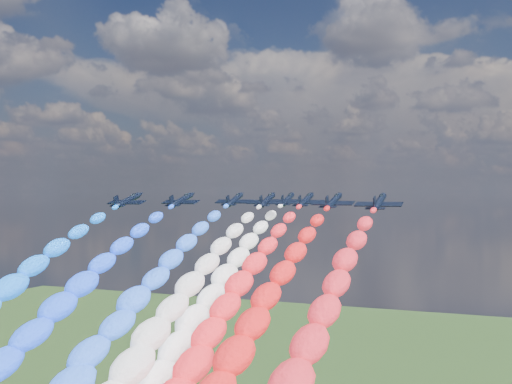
% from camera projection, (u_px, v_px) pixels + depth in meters
% --- Properties ---
extents(jet_0, '(9.94, 13.31, 6.23)m').
position_uv_depth(jet_0, '(128.00, 200.00, 158.57)').
color(jet_0, black).
extents(jet_1, '(10.07, 13.41, 6.23)m').
position_uv_depth(jet_1, '(182.00, 200.00, 162.92)').
color(jet_1, black).
extents(trail_1, '(7.04, 95.50, 51.77)m').
position_uv_depth(trail_1, '(45.00, 339.00, 117.35)').
color(trail_1, '#1D4FFF').
extents(jet_2, '(10.05, 13.40, 6.23)m').
position_uv_depth(jet_2, '(235.00, 200.00, 170.93)').
color(jet_2, black).
extents(trail_2, '(7.04, 95.50, 51.77)m').
position_uv_depth(trail_2, '(126.00, 329.00, 125.36)').
color(trail_2, blue).
extents(jet_3, '(10.18, 13.49, 6.23)m').
position_uv_depth(jet_3, '(267.00, 200.00, 162.09)').
color(jet_3, black).
extents(trail_3, '(7.04, 95.50, 51.77)m').
position_uv_depth(trail_3, '(163.00, 340.00, 116.52)').
color(trail_3, silver).
extents(jet_4, '(10.33, 13.59, 6.23)m').
position_uv_depth(jet_4, '(287.00, 200.00, 175.14)').
color(jet_4, black).
extents(trail_4, '(7.04, 95.50, 51.77)m').
position_uv_depth(trail_4, '(201.00, 325.00, 129.57)').
color(trail_4, white).
extents(jet_5, '(9.51, 13.01, 6.23)m').
position_uv_depth(jet_5, '(306.00, 200.00, 163.08)').
color(jet_5, black).
extents(trail_5, '(7.04, 95.50, 51.77)m').
position_uv_depth(trail_5, '(218.00, 338.00, 117.51)').
color(trail_5, '#FC232D').
extents(jet_6, '(9.86, 13.26, 6.23)m').
position_uv_depth(jet_6, '(334.00, 201.00, 147.56)').
color(jet_6, black).
extents(trail_6, '(7.04, 95.50, 51.77)m').
position_uv_depth(trail_6, '(244.00, 361.00, 101.99)').
color(trail_6, red).
extents(jet_7, '(9.67, 13.12, 6.23)m').
position_uv_depth(jet_7, '(379.00, 202.00, 133.93)').
color(jet_7, black).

